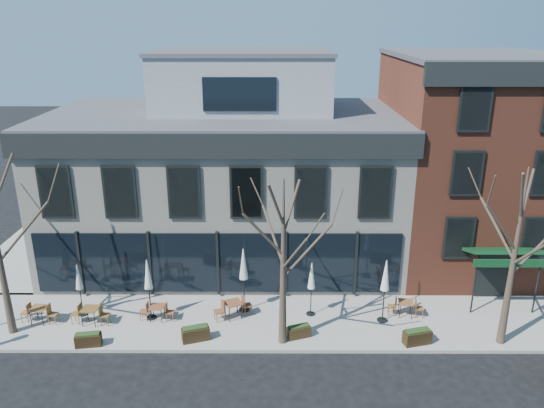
{
  "coord_description": "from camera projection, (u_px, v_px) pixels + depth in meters",
  "views": [
    {
      "loc": [
        2.63,
        -22.71,
        12.75
      ],
      "look_at": [
        2.55,
        2.0,
        4.13
      ],
      "focal_mm": 35.0,
      "sensor_mm": 36.0,
      "label": 1
    }
  ],
  "objects": [
    {
      "name": "ground",
      "position": [
        219.0,
        298.0,
        25.65
      ],
      "size": [
        120.0,
        120.0,
        0.0
      ],
      "primitive_type": "plane",
      "color": "black",
      "rests_on": "ground"
    },
    {
      "name": "sidewalk_front",
      "position": [
        287.0,
        321.0,
        23.59
      ],
      "size": [
        33.5,
        4.7,
        0.15
      ],
      "primitive_type": "cube",
      "color": "gray",
      "rests_on": "ground"
    },
    {
      "name": "sidewalk_side",
      "position": [
        39.0,
        246.0,
        31.33
      ],
      "size": [
        4.5,
        12.0,
        0.15
      ],
      "primitive_type": "cube",
      "color": "gray",
      "rests_on": "ground"
    },
    {
      "name": "corner_building",
      "position": [
        227.0,
        175.0,
        28.88
      ],
      "size": [
        18.39,
        10.39,
        11.1
      ],
      "color": "beige",
      "rests_on": "ground"
    },
    {
      "name": "red_brick_building",
      "position": [
        466.0,
        160.0,
        28.46
      ],
      "size": [
        8.2,
        11.78,
        11.18
      ],
      "color": "brown",
      "rests_on": "ground"
    },
    {
      "name": "tree_mid",
      "position": [
        283.0,
        262.0,
        20.71
      ],
      "size": [
        3.5,
        3.55,
        7.04
      ],
      "color": "#382B21",
      "rests_on": "sidewalk_front"
    },
    {
      "name": "tree_right",
      "position": [
        514.0,
        257.0,
        20.61
      ],
      "size": [
        3.72,
        3.77,
        7.48
      ],
      "color": "#382B21",
      "rests_on": "sidewalk_front"
    },
    {
      "name": "cafe_set_0",
      "position": [
        39.0,
        313.0,
        23.18
      ],
      "size": [
        1.71,
        0.74,
        0.89
      ],
      "color": "brown",
      "rests_on": "sidewalk_front"
    },
    {
      "name": "cafe_set_1",
      "position": [
        91.0,
        314.0,
        23.07
      ],
      "size": [
        1.77,
        0.76,
        0.92
      ],
      "color": "brown",
      "rests_on": "sidewalk_front"
    },
    {
      "name": "cafe_set_2",
      "position": [
        157.0,
        311.0,
        23.38
      ],
      "size": [
        1.59,
        0.67,
        0.83
      ],
      "color": "brown",
      "rests_on": "sidewalk_front"
    },
    {
      "name": "cafe_set_3",
      "position": [
        233.0,
        308.0,
        23.55
      ],
      "size": [
        1.79,
        1.12,
        0.93
      ],
      "color": "brown",
      "rests_on": "sidewalk_front"
    },
    {
      "name": "cafe_set_5",
      "position": [
        406.0,
        307.0,
        23.71
      ],
      "size": [
        1.64,
        0.72,
        0.85
      ],
      "color": "brown",
      "rests_on": "sidewalk_front"
    },
    {
      "name": "umbrella_0",
      "position": [
        79.0,
        280.0,
        23.34
      ],
      "size": [
        0.4,
        0.4,
        2.48
      ],
      "color": "black",
      "rests_on": "sidewalk_front"
    },
    {
      "name": "umbrella_1",
      "position": [
        148.0,
        278.0,
        22.97
      ],
      "size": [
        0.46,
        0.46,
        2.85
      ],
      "color": "black",
      "rests_on": "sidewalk_front"
    },
    {
      "name": "umbrella_2",
      "position": [
        244.0,
        267.0,
        23.61
      ],
      "size": [
        0.49,
        0.49,
        3.04
      ],
      "color": "black",
      "rests_on": "sidewalk_front"
    },
    {
      "name": "umbrella_3",
      "position": [
        311.0,
        279.0,
        23.36
      ],
      "size": [
        0.41,
        0.41,
        2.54
      ],
      "color": "black",
      "rests_on": "sidewalk_front"
    },
    {
      "name": "umbrella_4",
      "position": [
        385.0,
        279.0,
        22.75
      ],
      "size": [
        0.47,
        0.47,
        2.93
      ],
      "color": "black",
      "rests_on": "sidewalk_front"
    },
    {
      "name": "planter_0",
      "position": [
        88.0,
        339.0,
        21.56
      ],
      "size": [
        1.09,
        0.57,
        0.58
      ],
      "color": "black",
      "rests_on": "sidewalk_front"
    },
    {
      "name": "planter_1",
      "position": [
        196.0,
        333.0,
        21.92
      ],
      "size": [
        1.22,
        0.79,
        0.63
      ],
      "color": "black",
      "rests_on": "sidewalk_front"
    },
    {
      "name": "planter_2",
      "position": [
        299.0,
        331.0,
        22.14
      ],
      "size": [
        1.05,
        0.7,
        0.55
      ],
      "color": "#322310",
      "rests_on": "sidewalk_front"
    },
    {
      "name": "planter_3",
      "position": [
        417.0,
        337.0,
        21.69
      ],
      "size": [
        1.23,
        0.73,
        0.64
      ],
      "color": "black",
      "rests_on": "sidewalk_front"
    }
  ]
}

